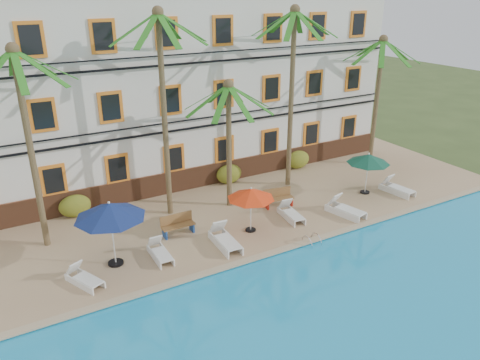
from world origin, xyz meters
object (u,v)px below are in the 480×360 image
lounger_f (397,188)px  pool_ladder (312,242)px  umbrella_green (368,159)px  palm_c (229,125)px  lounger_c (225,239)px  lounger_e (345,209)px  palm_b (163,91)px  palm_a (26,123)px  bench_left (178,224)px  lounger_a (84,278)px  palm_e (379,84)px  bench_right (278,197)px  palm_d (292,77)px  umbrella_blue (110,211)px  lounger_b (160,252)px  umbrella_red (251,194)px  lounger_d (291,213)px

lounger_f → pool_ladder: lounger_f is taller
umbrella_green → lounger_f: size_ratio=1.15×
palm_c → pool_ladder: size_ratio=8.53×
lounger_c → lounger_e: lounger_c is taller
palm_b → palm_c: bearing=-12.1°
palm_a → bench_left: size_ratio=5.58×
lounger_a → lounger_c: 5.84m
palm_b → palm_c: 3.53m
palm_e → bench_right: bearing=-164.8°
palm_a → palm_e: 19.21m
lounger_a → lounger_e: (12.27, -0.39, 0.05)m
lounger_a → palm_b: bearing=38.5°
palm_a → palm_d: size_ratio=0.89×
lounger_c → bench_right: 4.71m
umbrella_blue → lounger_a: 2.63m
lounger_b → pool_ladder: 6.48m
palm_a → lounger_a: bearing=-78.9°
palm_a → umbrella_blue: 4.73m
bench_right → pool_ladder: bearing=-101.7°
palm_c → umbrella_red: 3.72m
palm_a → palm_b: (5.73, 0.25, 0.64)m
bench_left → bench_right: size_ratio=0.96×
lounger_b → bench_left: 2.09m
lounger_a → palm_e: bearing=13.2°
umbrella_blue → bench_left: (3.12, 1.08, -1.88)m
bench_left → umbrella_green: bearing=-4.2°
palm_e → palm_c: bearing=-174.7°
palm_c → palm_e: size_ratio=0.82×
umbrella_blue → lounger_c: 4.97m
lounger_e → bench_left: size_ratio=1.40×
bench_right → bench_left: bearing=-178.0°
umbrella_green → pool_ladder: 6.68m
lounger_b → lounger_e: 9.20m
palm_b → umbrella_green: bearing=-16.2°
palm_e → lounger_d: (-8.69, -3.74, -4.71)m
umbrella_red → lounger_c: 2.31m
lounger_e → bench_left: lounger_e is taller
palm_d → lounger_e: bearing=-87.0°
lounger_f → bench_left: (-11.92, 1.61, 0.18)m
palm_c → lounger_e: (4.33, -3.73, -3.86)m
umbrella_blue → bench_left: bearing=19.1°
pool_ladder → bench_left: bearing=142.8°
palm_b → palm_d: size_ratio=1.01×
lounger_a → lounger_f: (16.43, 0.24, 0.04)m
palm_a → palm_c: palm_a is taller
umbrella_green → lounger_c: bearing=-172.5°
lounger_f → umbrella_blue: bearing=178.0°
lounger_d → bench_left: bench_left is taller
lounger_a → lounger_f: 16.43m
lounger_f → bench_right: (-6.41, 1.80, 0.18)m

